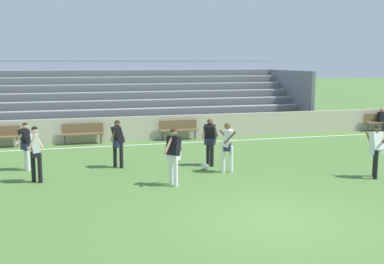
% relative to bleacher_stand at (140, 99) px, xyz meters
% --- Properties ---
extents(ground_plane, '(160.00, 160.00, 0.00)m').
position_rel_bleacher_stand_xyz_m(ground_plane, '(0.74, -15.68, -1.62)').
color(ground_plane, '#517A38').
extents(field_line_sideline, '(44.00, 0.12, 0.01)m').
position_rel_bleacher_stand_xyz_m(field_line_sideline, '(0.74, -5.15, -1.61)').
color(field_line_sideline, white).
rests_on(field_line_sideline, ground).
extents(sideline_wall, '(48.00, 0.16, 1.11)m').
position_rel_bleacher_stand_xyz_m(sideline_wall, '(0.74, -3.92, -1.06)').
color(sideline_wall, beige).
rests_on(sideline_wall, ground).
extents(bleacher_stand, '(17.96, 5.89, 3.68)m').
position_rel_bleacher_stand_xyz_m(bleacher_stand, '(0.00, 0.00, 0.00)').
color(bleacher_stand, '#B2B2B7').
rests_on(bleacher_stand, ground).
extents(bench_far_right, '(1.80, 0.40, 0.90)m').
position_rel_bleacher_stand_xyz_m(bench_far_right, '(-3.20, -4.25, -1.07)').
color(bench_far_right, brown).
rests_on(bench_far_right, ground).
extents(bench_near_wall_gap, '(1.80, 0.40, 0.90)m').
position_rel_bleacher_stand_xyz_m(bench_near_wall_gap, '(1.16, -4.25, -1.07)').
color(bench_near_wall_gap, brown).
rests_on(bench_near_wall_gap, ground).
extents(bench_far_left, '(1.80, 0.40, 0.90)m').
position_rel_bleacher_stand_xyz_m(bench_far_left, '(12.09, -4.25, -1.07)').
color(bench_far_left, brown).
rests_on(bench_far_left, ground).
extents(spectator_seated, '(0.36, 0.42, 1.21)m').
position_rel_bleacher_stand_xyz_m(spectator_seated, '(12.09, -4.36, -0.92)').
color(spectator_seated, '#2D2D38').
rests_on(spectator_seated, ground).
extents(player_white_overlapping, '(0.47, 0.64, 1.66)m').
position_rel_bleacher_stand_xyz_m(player_white_overlapping, '(1.21, -10.95, -0.63)').
color(player_white_overlapping, white).
rests_on(player_white_overlapping, ground).
extents(player_dark_dropping_back, '(0.71, 0.52, 1.67)m').
position_rel_bleacher_stand_xyz_m(player_dark_dropping_back, '(0.96, -9.83, -0.62)').
color(player_dark_dropping_back, black).
rests_on(player_dark_dropping_back, ground).
extents(player_dark_wide_right, '(0.68, 0.50, 1.70)m').
position_rel_bleacher_stand_xyz_m(player_dark_wide_right, '(-0.86, -12.10, -0.60)').
color(player_dark_wide_right, white).
rests_on(player_dark_wide_right, ground).
extents(player_dark_trailing_run, '(0.59, 0.48, 1.65)m').
position_rel_bleacher_stand_xyz_m(player_dark_trailing_run, '(-2.19, -9.33, -0.64)').
color(player_dark_trailing_run, black).
rests_on(player_dark_trailing_run, ground).
extents(player_white_wide_left, '(0.45, 0.45, 1.72)m').
position_rel_bleacher_stand_xyz_m(player_white_wide_left, '(-4.78, -10.68, -0.59)').
color(player_white_wide_left, black).
rests_on(player_white_wide_left, ground).
extents(player_white_on_ball, '(0.45, 0.63, 1.69)m').
position_rel_bleacher_stand_xyz_m(player_white_on_ball, '(5.47, -12.85, -0.61)').
color(player_white_on_ball, black).
rests_on(player_white_on_ball, ground).
extents(player_dark_pressing_high, '(0.65, 0.53, 1.62)m').
position_rel_bleacher_stand_xyz_m(player_dark_pressing_high, '(-5.20, -8.92, -0.66)').
color(player_dark_pressing_high, white).
rests_on(player_dark_pressing_high, ground).
extents(soccer_ball, '(0.22, 0.22, 0.22)m').
position_rel_bleacher_stand_xyz_m(soccer_ball, '(0.60, -10.45, -1.51)').
color(soccer_ball, white).
rests_on(soccer_ball, ground).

